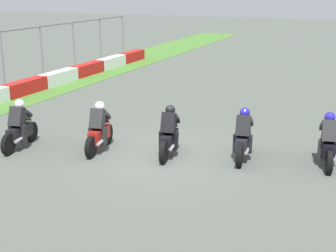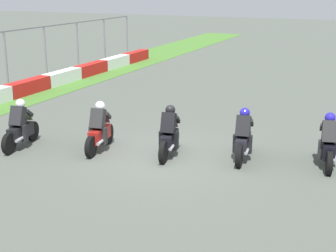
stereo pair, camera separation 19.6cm
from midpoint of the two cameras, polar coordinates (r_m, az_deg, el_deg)
The scene contains 6 objects.
ground_plane at distance 14.94m, azimuth -0.08°, elevation -3.45°, with size 120.00×120.00×0.00m, color #50564D.
rider_lane_a at distance 14.73m, azimuth 18.00°, elevation -2.00°, with size 2.03×0.63×1.51m.
rider_lane_b at distance 14.71m, azimuth 8.87°, elevation -1.41°, with size 2.04×0.59×1.51m.
rider_lane_c at distance 14.85m, azimuth 0.53°, elevation -1.04°, with size 2.03×0.61×1.51m.
rider_lane_d at distance 15.45m, azimuth -7.39°, elevation -0.50°, with size 2.04×0.61×1.51m.
rider_lane_e at distance 16.23m, azimuth -16.01°, elevation -0.19°, with size 2.04×0.61×1.51m.
Camera 2 is at (-12.86, -5.78, 4.96)m, focal length 53.99 mm.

